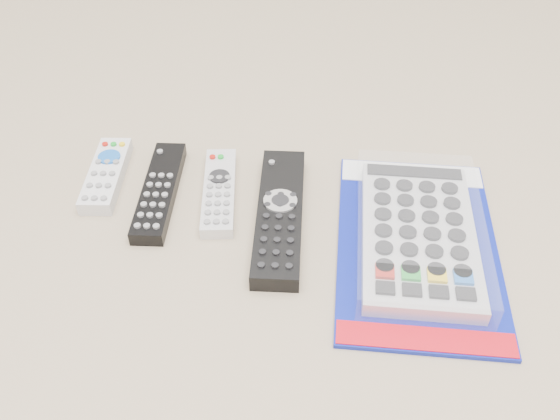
# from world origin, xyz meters

# --- Properties ---
(remote_small_grey) EXTENTS (0.07, 0.16, 0.02)m
(remote_small_grey) POSITION_xyz_m (-0.24, 0.05, 0.01)
(remote_small_grey) COLOR silver
(remote_small_grey) RESTS_ON ground
(remote_slim_black) EXTENTS (0.06, 0.20, 0.02)m
(remote_slim_black) POSITION_xyz_m (-0.15, 0.03, 0.01)
(remote_slim_black) COLOR black
(remote_slim_black) RESTS_ON ground
(remote_silver_dvd) EXTENTS (0.07, 0.18, 0.02)m
(remote_silver_dvd) POSITION_xyz_m (-0.07, 0.04, 0.01)
(remote_silver_dvd) COLOR silver
(remote_silver_dvd) RESTS_ON ground
(remote_large_black) EXTENTS (0.08, 0.26, 0.03)m
(remote_large_black) POSITION_xyz_m (0.03, 0.00, 0.01)
(remote_large_black) COLOR black
(remote_large_black) RESTS_ON ground
(jumbo_remote_packaged) EXTENTS (0.22, 0.35, 0.04)m
(jumbo_remote_packaged) POSITION_xyz_m (0.21, -0.01, 0.02)
(jumbo_remote_packaged) COLOR #0D1A90
(jumbo_remote_packaged) RESTS_ON ground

